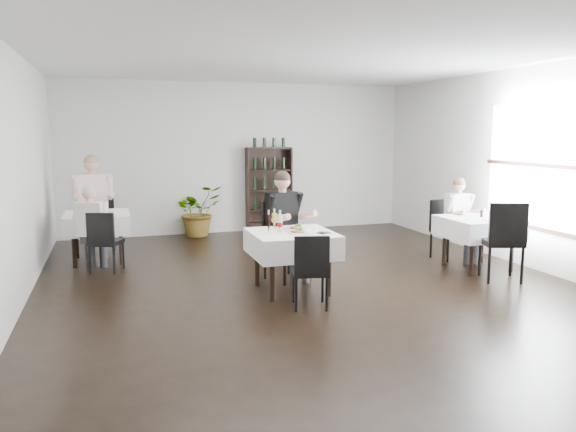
% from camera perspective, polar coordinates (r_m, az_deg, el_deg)
% --- Properties ---
extents(room_shell, '(9.00, 9.00, 9.00)m').
position_cam_1_polar(room_shell, '(7.12, 2.71, 4.29)').
color(room_shell, black).
rests_on(room_shell, ground).
extents(window_right, '(0.06, 2.30, 1.85)m').
position_cam_1_polar(window_right, '(8.93, 24.22, 4.41)').
color(window_right, white).
rests_on(window_right, room_shell).
extents(wine_shelf, '(0.90, 0.28, 1.75)m').
position_cam_1_polar(wine_shelf, '(11.45, -1.94, 2.63)').
color(wine_shelf, black).
rests_on(wine_shelf, ground).
extents(main_table, '(1.03, 1.03, 0.77)m').
position_cam_1_polar(main_table, '(7.14, 0.40, -2.81)').
color(main_table, black).
rests_on(main_table, ground).
extents(left_table, '(0.98, 0.98, 0.77)m').
position_cam_1_polar(left_table, '(9.27, -18.81, -0.64)').
color(left_table, black).
rests_on(left_table, ground).
extents(right_table, '(0.98, 0.98, 0.77)m').
position_cam_1_polar(right_table, '(8.77, 18.76, -1.14)').
color(right_table, black).
rests_on(right_table, ground).
extents(potted_tree, '(1.14, 1.08, 1.00)m').
position_cam_1_polar(potted_tree, '(11.08, -9.13, 0.52)').
color(potted_tree, '#2A551D').
rests_on(potted_tree, ground).
extents(main_chair_far, '(0.65, 0.65, 1.08)m').
position_cam_1_polar(main_chair_far, '(7.76, -0.55, -1.91)').
color(main_chair_far, black).
rests_on(main_chair_far, ground).
extents(main_chair_near, '(0.48, 0.48, 0.88)m').
position_cam_1_polar(main_chair_near, '(6.45, 2.32, -5.17)').
color(main_chair_near, black).
rests_on(main_chair_near, ground).
extents(left_chair_far, '(0.43, 0.44, 0.94)m').
position_cam_1_polar(left_chair_far, '(9.92, -18.43, -0.54)').
color(left_chair_far, black).
rests_on(left_chair_far, ground).
extents(left_chair_near, '(0.53, 0.54, 0.89)m').
position_cam_1_polar(left_chair_near, '(8.53, -18.20, -2.13)').
color(left_chair_near, black).
rests_on(left_chair_near, ground).
extents(right_chair_far, '(0.51, 0.52, 0.94)m').
position_cam_1_polar(right_chair_far, '(9.40, 15.66, -0.88)').
color(right_chair_far, black).
rests_on(right_chair_far, ground).
extents(right_chair_near, '(0.65, 0.65, 1.10)m').
position_cam_1_polar(right_chair_near, '(8.13, 21.10, -1.94)').
color(right_chair_near, black).
rests_on(right_chair_near, ground).
extents(diner_main, '(0.67, 0.70, 1.51)m').
position_cam_1_polar(diner_main, '(7.64, -0.22, -0.14)').
color(diner_main, '#393A40').
rests_on(diner_main, ground).
extents(diner_left_far, '(0.65, 0.65, 1.66)m').
position_cam_1_polar(diner_left_far, '(9.76, -19.17, 1.82)').
color(diner_left_far, '#393A40').
rests_on(diner_left_far, ground).
extents(diner_left_near, '(0.53, 0.56, 1.28)m').
position_cam_1_polar(diner_left_near, '(8.61, -19.34, -0.50)').
color(diner_left_near, '#393A40').
rests_on(diner_left_near, ground).
extents(diner_right_far, '(0.53, 0.55, 1.32)m').
position_cam_1_polar(diner_right_far, '(9.24, 17.15, 0.31)').
color(diner_right_far, '#393A40').
rests_on(diner_right_far, ground).
extents(plate_far, '(0.32, 0.32, 0.08)m').
position_cam_1_polar(plate_far, '(7.29, 0.88, -1.24)').
color(plate_far, white).
rests_on(plate_far, main_table).
extents(plate_near, '(0.25, 0.25, 0.07)m').
position_cam_1_polar(plate_near, '(7.02, 1.03, -1.63)').
color(plate_near, white).
rests_on(plate_near, main_table).
extents(pilsner_dark, '(0.07, 0.07, 0.30)m').
position_cam_1_polar(pilsner_dark, '(6.99, -1.98, -0.80)').
color(pilsner_dark, black).
rests_on(pilsner_dark, main_table).
extents(pilsner_lager, '(0.07, 0.07, 0.30)m').
position_cam_1_polar(pilsner_lager, '(7.13, -1.39, -0.63)').
color(pilsner_lager, gold).
rests_on(pilsner_lager, main_table).
extents(coke_bottle, '(0.07, 0.07, 0.28)m').
position_cam_1_polar(coke_bottle, '(7.09, -0.82, -0.74)').
color(coke_bottle, silver).
rests_on(coke_bottle, main_table).
extents(napkin_cutlery, '(0.18, 0.17, 0.02)m').
position_cam_1_polar(napkin_cutlery, '(7.04, 3.68, -1.71)').
color(napkin_cutlery, black).
rests_on(napkin_cutlery, main_table).
extents(pepper_mill, '(0.04, 0.04, 0.11)m').
position_cam_1_polar(pepper_mill, '(8.82, 19.07, 0.22)').
color(pepper_mill, black).
rests_on(pepper_mill, right_table).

